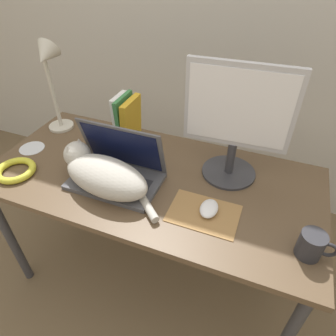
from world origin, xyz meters
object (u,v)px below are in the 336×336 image
at_px(external_monitor, 237,121).
at_px(cd_disc, 32,148).
at_px(cat, 103,174).
at_px(computer_mouse, 209,208).
at_px(book_row, 126,119).
at_px(mug, 312,245).
at_px(laptop, 117,171).
at_px(cable_coil, 15,170).
at_px(desk_lamp, 49,72).

relative_size(external_monitor, cd_disc, 4.12).
xyz_separation_m(cat, computer_mouse, (0.44, 0.03, -0.06)).
relative_size(external_monitor, book_row, 2.11).
bearing_deg(book_row, mug, -24.88).
distance_m(cat, computer_mouse, 0.45).
xyz_separation_m(mug, cd_disc, (-1.28, 0.16, -0.05)).
bearing_deg(computer_mouse, laptop, 174.10).
bearing_deg(book_row, external_monitor, -9.29).
xyz_separation_m(cable_coil, cd_disc, (-0.07, 0.18, -0.01)).
height_order(laptop, computer_mouse, laptop).
bearing_deg(cat, mug, -2.81).
height_order(cat, cd_disc, cat).
height_order(external_monitor, book_row, external_monitor).
height_order(computer_mouse, mug, mug).
relative_size(laptop, mug, 3.03).
bearing_deg(desk_lamp, computer_mouse, -17.80).
bearing_deg(mug, cd_disc, 173.11).
xyz_separation_m(computer_mouse, cd_disc, (-0.92, 0.09, -0.02)).
bearing_deg(laptop, desk_lamp, 152.68).
relative_size(computer_mouse, mug, 0.81).
bearing_deg(book_row, cable_coil, -127.77).
relative_size(cat, external_monitor, 0.99).
distance_m(laptop, cable_coil, 0.46).
bearing_deg(cable_coil, external_monitor, 21.34).
distance_m(cable_coil, cd_disc, 0.19).
height_order(external_monitor, mug, external_monitor).
relative_size(cat, cable_coil, 2.82).
height_order(laptop, book_row, laptop).
bearing_deg(laptop, book_row, 109.69).
bearing_deg(computer_mouse, external_monitor, 85.63).
height_order(cat, desk_lamp, desk_lamp).
bearing_deg(mug, book_row, 155.12).
bearing_deg(computer_mouse, mug, -10.22).
xyz_separation_m(book_row, cd_disc, (-0.40, -0.25, -0.11)).
xyz_separation_m(laptop, mug, (0.77, -0.11, 0.00)).
xyz_separation_m(desk_lamp, cd_disc, (-0.05, -0.19, -0.32)).
height_order(cat, mug, cat).
xyz_separation_m(cat, mug, (0.80, -0.04, -0.02)).
distance_m(laptop, external_monitor, 0.53).
relative_size(laptop, desk_lamp, 0.79).
distance_m(book_row, cable_coil, 0.55).
height_order(cat, book_row, book_row).
bearing_deg(mug, computer_mouse, 169.78).
bearing_deg(cat, cable_coil, -171.55).
xyz_separation_m(cat, cable_coil, (-0.41, -0.06, -0.06)).
bearing_deg(book_row, cd_disc, -147.75).
bearing_deg(cat, book_row, 102.32).
xyz_separation_m(cat, book_row, (-0.08, 0.37, 0.04)).
distance_m(computer_mouse, desk_lamp, 0.97).
height_order(cat, external_monitor, external_monitor).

